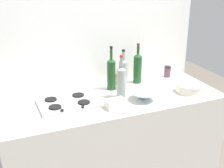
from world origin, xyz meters
TOP-DOWN VIEW (x-y plane):
  - counter_block at (0.00, 0.00)m, footprint 1.80×0.70m
  - backsplash_panel at (0.00, 0.38)m, footprint 1.90×0.06m
  - stovetop_hob at (-0.37, 0.02)m, footprint 0.44×0.33m
  - plate_stack at (0.65, -0.14)m, footprint 0.23×0.23m
  - wine_bottle_leftmost at (0.16, 0.14)m, footprint 0.07×0.07m
  - wine_bottle_mid_left at (0.06, 0.17)m, footprint 0.07×0.07m
  - wine_bottle_mid_right at (0.07, -0.02)m, footprint 0.07×0.07m
  - wine_bottle_rightmost at (0.35, 0.23)m, footprint 0.07×0.07m
  - mixing_bowl at (0.22, -0.14)m, footprint 0.22×0.22m
  - butter_dish at (-0.05, -0.18)m, footprint 0.16×0.11m
  - condiment_jar_front at (0.16, 0.25)m, footprint 0.08×0.08m
  - condiment_jar_rear at (0.68, 0.25)m, footprint 0.06×0.06m

SIDE VIEW (x-z plane):
  - counter_block at x=0.00m, z-range 0.00..0.90m
  - stovetop_hob at x=-0.37m, z-range 0.89..0.93m
  - butter_dish at x=-0.05m, z-range 0.90..0.96m
  - plate_stack at x=0.65m, z-range 0.90..0.97m
  - mixing_bowl at x=0.22m, z-range 0.90..0.97m
  - condiment_jar_front at x=0.16m, z-range 0.90..1.00m
  - condiment_jar_rear at x=0.68m, z-range 0.90..1.01m
  - wine_bottle_mid_right at x=0.07m, z-range 0.86..1.22m
  - wine_bottle_leftmost at x=0.16m, z-range 0.86..1.22m
  - wine_bottle_rightmost at x=0.35m, z-range 0.86..1.23m
  - wine_bottle_mid_left at x=0.06m, z-range 0.85..1.24m
  - backsplash_panel at x=0.00m, z-range 0.00..2.51m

